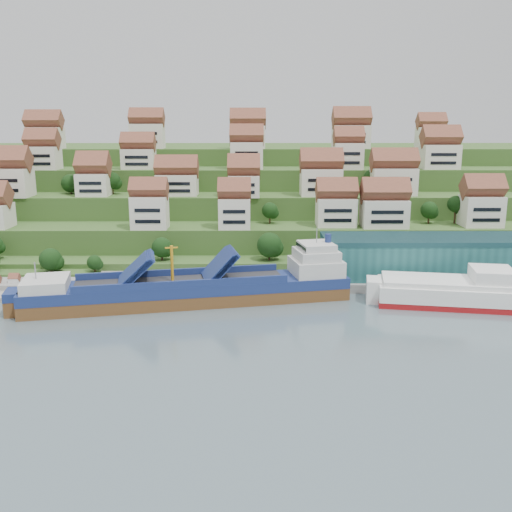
{
  "coord_description": "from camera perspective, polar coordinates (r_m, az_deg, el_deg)",
  "views": [
    {
      "loc": [
        3.9,
        -122.83,
        39.83
      ],
      "look_at": [
        4.93,
        14.0,
        8.0
      ],
      "focal_mm": 40.0,
      "sensor_mm": 36.0,
      "label": 1
    }
  ],
  "objects": [
    {
      "name": "cargo_ship",
      "position": [
        130.36,
        -5.77,
        -3.33
      ],
      "size": [
        73.54,
        25.31,
        16.06
      ],
      "rotation": [
        0.0,
        0.0,
        0.2
      ],
      "color": "brown",
      "rests_on": "ground"
    },
    {
      "name": "hillside_village",
      "position": [
        184.81,
        -1.22,
        8.41
      ],
      "size": [
        152.35,
        63.42,
        28.76
      ],
      "color": "white",
      "rests_on": "ground"
    },
    {
      "name": "ground",
      "position": [
        129.19,
        -2.15,
        -4.87
      ],
      "size": [
        300.0,
        300.0,
        0.0
      ],
      "primitive_type": "plane",
      "color": "slate",
      "rests_on": "ground"
    },
    {
      "name": "warehouse",
      "position": [
        151.43,
        18.1,
        -0.01
      ],
      "size": [
        60.0,
        15.0,
        10.0
      ],
      "primitive_type": "cube",
      "color": "#236060",
      "rests_on": "quay"
    },
    {
      "name": "second_ship",
      "position": [
        135.9,
        19.33,
        -3.45
      ],
      "size": [
        34.17,
        17.46,
        9.45
      ],
      "rotation": [
        0.0,
        0.0,
        -0.17
      ],
      "color": "maroon",
      "rests_on": "ground"
    },
    {
      "name": "pebble_beach",
      "position": [
        153.49,
        -24.23,
        -2.94
      ],
      "size": [
        45.0,
        20.0,
        1.0
      ],
      "primitive_type": "cube",
      "color": "gray",
      "rests_on": "ground"
    },
    {
      "name": "flagpole",
      "position": [
        137.59,
        5.51,
        -0.82
      ],
      "size": [
        1.28,
        0.16,
        8.0
      ],
      "color": "gray",
      "rests_on": "quay"
    },
    {
      "name": "hillside_trees",
      "position": [
        165.84,
        -4.86,
        4.27
      ],
      "size": [
        142.8,
        62.38,
        29.36
      ],
      "color": "#173913",
      "rests_on": "ground"
    },
    {
      "name": "quay",
      "position": [
        144.07,
        6.01,
        -2.57
      ],
      "size": [
        180.0,
        14.0,
        2.2
      ],
      "primitive_type": "cube",
      "color": "gray",
      "rests_on": "ground"
    },
    {
      "name": "hillside",
      "position": [
        228.29,
        -1.41,
        5.75
      ],
      "size": [
        260.0,
        128.0,
        31.0
      ],
      "color": "#2D4C1E",
      "rests_on": "ground"
    }
  ]
}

